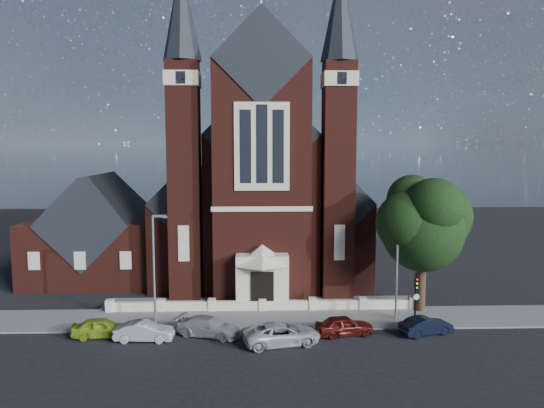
{
  "coord_description": "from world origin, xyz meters",
  "views": [
    {
      "loc": [
        -0.5,
        -34.32,
        13.2
      ],
      "look_at": [
        0.93,
        12.0,
        7.95
      ],
      "focal_mm": 35.0,
      "sensor_mm": 36.0,
      "label": 1
    }
  ],
  "objects_px": {
    "car_silver_a": "(144,331)",
    "church": "(260,190)",
    "car_lime_van": "(101,328)",
    "street_tree": "(425,225)",
    "car_silver_b": "(209,327)",
    "street_lamp_left": "(155,262)",
    "street_lamp_right": "(398,260)",
    "car_navy": "(426,326)",
    "car_white_suv": "(282,334)",
    "traffic_signal": "(416,293)",
    "parish_hall": "(100,237)",
    "car_dark_red": "(344,326)"
  },
  "relations": [
    {
      "from": "street_lamp_right",
      "to": "car_lime_van",
      "type": "height_order",
      "value": "street_lamp_right"
    },
    {
      "from": "parish_hall",
      "to": "car_dark_red",
      "type": "xyz_separation_m",
      "value": [
        21.62,
        -16.99,
        -3.32
      ]
    },
    {
      "from": "street_tree",
      "to": "car_silver_a",
      "type": "height_order",
      "value": "street_tree"
    },
    {
      "from": "street_lamp_right",
      "to": "car_lime_van",
      "type": "relative_size",
      "value": 2.06
    },
    {
      "from": "car_lime_van",
      "to": "car_white_suv",
      "type": "xyz_separation_m",
      "value": [
        12.32,
        -1.69,
        0.05
      ]
    },
    {
      "from": "car_silver_a",
      "to": "car_dark_red",
      "type": "distance_m",
      "value": 13.69
    },
    {
      "from": "traffic_signal",
      "to": "street_lamp_right",
      "type": "bearing_deg",
      "value": 120.01
    },
    {
      "from": "car_silver_b",
      "to": "street_lamp_left",
      "type": "bearing_deg",
      "value": 74.83
    },
    {
      "from": "street_lamp_left",
      "to": "car_navy",
      "type": "bearing_deg",
      "value": -8.96
    },
    {
      "from": "street_tree",
      "to": "car_lime_van",
      "type": "relative_size",
      "value": 2.73
    },
    {
      "from": "car_silver_b",
      "to": "car_navy",
      "type": "relative_size",
      "value": 1.19
    },
    {
      "from": "parish_hall",
      "to": "car_silver_a",
      "type": "relative_size",
      "value": 3.09
    },
    {
      "from": "church",
      "to": "car_navy",
      "type": "bearing_deg",
      "value": -62.75
    },
    {
      "from": "parish_hall",
      "to": "car_navy",
      "type": "distance_m",
      "value": 32.37
    },
    {
      "from": "car_lime_van",
      "to": "car_silver_a",
      "type": "height_order",
      "value": "car_lime_van"
    },
    {
      "from": "car_lime_van",
      "to": "car_navy",
      "type": "height_order",
      "value": "car_lime_van"
    },
    {
      "from": "street_tree",
      "to": "car_white_suv",
      "type": "bearing_deg",
      "value": -151.38
    },
    {
      "from": "car_silver_a",
      "to": "car_lime_van",
      "type": "bearing_deg",
      "value": 77.76
    },
    {
      "from": "church",
      "to": "street_tree",
      "type": "bearing_deg",
      "value": -53.83
    },
    {
      "from": "street_lamp_left",
      "to": "car_silver_b",
      "type": "relative_size",
      "value": 1.79
    },
    {
      "from": "car_silver_a",
      "to": "car_navy",
      "type": "relative_size",
      "value": 1.04
    },
    {
      "from": "street_lamp_left",
      "to": "traffic_signal",
      "type": "height_order",
      "value": "street_lamp_left"
    },
    {
      "from": "church",
      "to": "street_lamp_right",
      "type": "distance_m",
      "value": 21.76
    },
    {
      "from": "parish_hall",
      "to": "street_lamp_left",
      "type": "xyz_separation_m",
      "value": [
        8.09,
        -14.0,
        0.59
      ]
    },
    {
      "from": "street_lamp_right",
      "to": "car_silver_a",
      "type": "height_order",
      "value": "street_lamp_right"
    },
    {
      "from": "car_silver_a",
      "to": "church",
      "type": "bearing_deg",
      "value": -17.8
    },
    {
      "from": "street_lamp_left",
      "to": "traffic_signal",
      "type": "xyz_separation_m",
      "value": [
        18.91,
        -1.57,
        -2.02
      ]
    },
    {
      "from": "street_tree",
      "to": "traffic_signal",
      "type": "xyz_separation_m",
      "value": [
        -1.6,
        -3.28,
        -4.38
      ]
    },
    {
      "from": "parish_hall",
      "to": "street_lamp_left",
      "type": "bearing_deg",
      "value": -59.98
    },
    {
      "from": "car_lime_van",
      "to": "car_dark_red",
      "type": "xyz_separation_m",
      "value": [
        16.76,
        -0.16,
        0.02
      ]
    },
    {
      "from": "car_silver_a",
      "to": "car_silver_b",
      "type": "distance_m",
      "value": 4.33
    },
    {
      "from": "parish_hall",
      "to": "car_lime_van",
      "type": "distance_m",
      "value": 17.83
    },
    {
      "from": "car_navy",
      "to": "car_lime_van",
      "type": "bearing_deg",
      "value": 71.51
    },
    {
      "from": "street_lamp_right",
      "to": "traffic_signal",
      "type": "xyz_separation_m",
      "value": [
        0.91,
        -1.57,
        -2.02
      ]
    },
    {
      "from": "traffic_signal",
      "to": "car_silver_a",
      "type": "distance_m",
      "value": 19.26
    },
    {
      "from": "traffic_signal",
      "to": "car_silver_b",
      "type": "bearing_deg",
      "value": -175.12
    },
    {
      "from": "parish_hall",
      "to": "traffic_signal",
      "type": "relative_size",
      "value": 3.05
    },
    {
      "from": "street_lamp_left",
      "to": "traffic_signal",
      "type": "relative_size",
      "value": 2.02
    },
    {
      "from": "church",
      "to": "car_navy",
      "type": "relative_size",
      "value": 9.21
    },
    {
      "from": "car_silver_b",
      "to": "car_silver_a",
      "type": "bearing_deg",
      "value": 119.56
    },
    {
      "from": "church",
      "to": "car_lime_van",
      "type": "height_order",
      "value": "church"
    },
    {
      "from": "street_lamp_right",
      "to": "car_silver_b",
      "type": "xyz_separation_m",
      "value": [
        -13.88,
        -2.84,
        -3.94
      ]
    },
    {
      "from": "church",
      "to": "street_tree",
      "type": "xyz_separation_m",
      "value": [
        12.6,
        -17.23,
        -1.23
      ]
    },
    {
      "from": "street_lamp_right",
      "to": "car_white_suv",
      "type": "xyz_separation_m",
      "value": [
        -8.91,
        -4.52,
        -3.88
      ]
    },
    {
      "from": "car_silver_b",
      "to": "car_dark_red",
      "type": "distance_m",
      "value": 9.41
    },
    {
      "from": "church",
      "to": "car_dark_red",
      "type": "relative_size",
      "value": 8.66
    },
    {
      "from": "parish_hall",
      "to": "car_white_suv",
      "type": "height_order",
      "value": "parish_hall"
    },
    {
      "from": "car_silver_a",
      "to": "car_navy",
      "type": "bearing_deg",
      "value": -86.46
    },
    {
      "from": "street_lamp_right",
      "to": "car_lime_van",
      "type": "bearing_deg",
      "value": -172.41
    },
    {
      "from": "car_navy",
      "to": "car_dark_red",
      "type": "bearing_deg",
      "value": 71.57
    }
  ]
}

